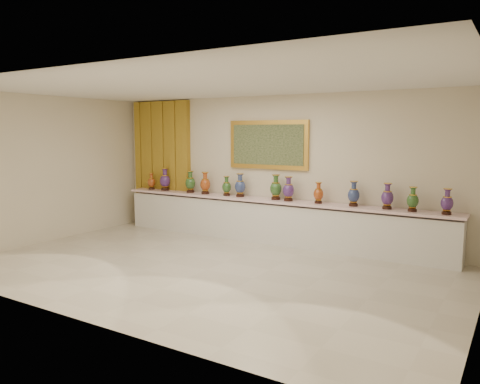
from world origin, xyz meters
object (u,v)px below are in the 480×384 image
object	(u,v)px
counter	(271,222)
vase_2	(190,183)
vase_0	(152,182)
vase_1	(165,180)

from	to	relation	value
counter	vase_2	distance (m)	2.17
vase_0	vase_1	world-z (taller)	vase_1
vase_0	counter	bearing A→B (deg)	0.49
vase_1	counter	bearing A→B (deg)	-0.20
vase_2	vase_1	bearing A→B (deg)	178.76
counter	vase_1	bearing A→B (deg)	179.80
counter	vase_2	size ratio (longest dim) A/B	14.85
counter	vase_1	xyz separation A→B (m)	(-2.82, 0.01, 0.70)
vase_0	vase_2	world-z (taller)	vase_2
vase_1	vase_2	xyz separation A→B (m)	(0.76, -0.02, -0.01)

